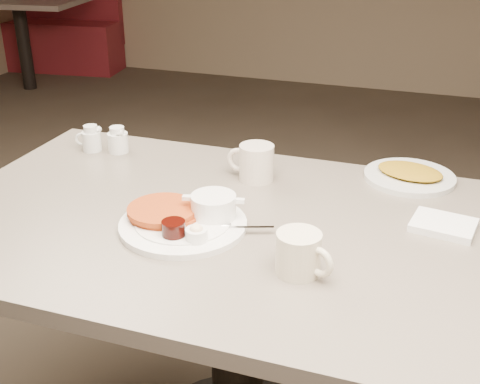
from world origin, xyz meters
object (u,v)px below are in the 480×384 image
(diner_table, at_px, (237,281))
(main_plate, at_px, (186,217))
(hash_plate, at_px, (410,175))
(coffee_mug_far, at_px, (255,163))
(creamer_left, at_px, (91,139))
(coffee_mug_near, at_px, (300,253))
(booth_back_left, at_px, (59,26))
(creamer_right, at_px, (118,140))

(diner_table, xyz_separation_m, main_plate, (-0.11, -0.06, 0.19))
(diner_table, xyz_separation_m, hash_plate, (0.37, 0.39, 0.18))
(coffee_mug_far, height_order, hash_plate, coffee_mug_far)
(coffee_mug_far, distance_m, creamer_left, 0.54)
(creamer_left, distance_m, hash_plate, 0.95)
(diner_table, relative_size, main_plate, 3.85)
(coffee_mug_near, relative_size, hash_plate, 0.46)
(main_plate, height_order, creamer_left, creamer_left)
(creamer_left, bearing_deg, diner_table, -27.14)
(coffee_mug_near, bearing_deg, booth_back_left, 129.97)
(diner_table, bearing_deg, coffee_mug_near, -40.92)
(coffee_mug_near, xyz_separation_m, hash_plate, (0.17, 0.56, -0.03))
(diner_table, distance_m, hash_plate, 0.57)
(diner_table, relative_size, creamer_left, 17.66)
(main_plate, relative_size, coffee_mug_near, 2.73)
(diner_table, height_order, booth_back_left, booth_back_left)
(creamer_left, bearing_deg, coffee_mug_near, -31.03)
(booth_back_left, bearing_deg, creamer_left, -54.04)
(diner_table, relative_size, coffee_mug_far, 10.88)
(main_plate, distance_m, coffee_mug_near, 0.32)
(creamer_right, distance_m, hash_plate, 0.87)
(coffee_mug_far, relative_size, creamer_left, 1.62)
(diner_table, height_order, creamer_right, creamer_right)
(coffee_mug_far, height_order, creamer_left, coffee_mug_far)
(diner_table, bearing_deg, booth_back_left, 129.48)
(coffee_mug_far, height_order, creamer_right, coffee_mug_far)
(diner_table, xyz_separation_m, creamer_left, (-0.58, 0.30, 0.21))
(diner_table, xyz_separation_m, coffee_mug_far, (-0.04, 0.25, 0.22))
(coffee_mug_near, distance_m, hash_plate, 0.59)
(main_plate, bearing_deg, creamer_left, 143.03)
(diner_table, relative_size, booth_back_left, 1.08)
(coffee_mug_near, height_order, booth_back_left, booth_back_left)
(hash_plate, bearing_deg, creamer_left, -174.34)
(main_plate, distance_m, coffee_mug_far, 0.32)
(main_plate, height_order, hash_plate, main_plate)
(booth_back_left, bearing_deg, coffee_mug_near, -50.03)
(coffee_mug_near, height_order, creamer_right, coffee_mug_near)
(main_plate, relative_size, booth_back_left, 0.28)
(main_plate, relative_size, coffee_mug_far, 2.83)
(diner_table, relative_size, creamer_right, 18.03)
(coffee_mug_near, relative_size, booth_back_left, 0.10)
(diner_table, distance_m, creamer_right, 0.62)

